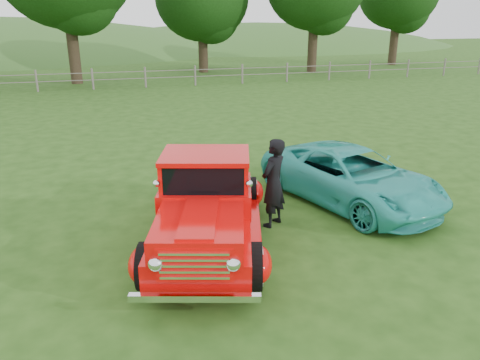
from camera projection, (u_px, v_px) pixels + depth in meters
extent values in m
plane|color=#224512|center=(271.00, 267.00, 7.96)|extent=(140.00, 140.00, 0.00)
ellipsoid|color=#2F5A21|center=(256.00, 71.00, 70.66)|extent=(72.00, 52.00, 14.00)
cube|color=#6D635C|center=(145.00, 78.00, 27.70)|extent=(48.00, 0.04, 0.04)
cube|color=#6D635C|center=(145.00, 71.00, 27.57)|extent=(48.00, 0.04, 0.04)
cylinder|color=black|center=(73.00, 44.00, 28.75)|extent=(0.70, 0.70, 4.84)
cylinder|color=black|center=(203.00, 47.00, 34.92)|extent=(0.70, 0.70, 3.74)
cylinder|color=black|center=(313.00, 42.00, 35.11)|extent=(0.70, 0.70, 4.40)
cylinder|color=black|center=(394.00, 40.00, 40.23)|extent=(0.70, 0.70, 4.18)
cylinder|color=black|center=(147.00, 266.00, 7.22)|extent=(0.44, 0.80, 0.76)
cylinder|color=black|center=(254.00, 266.00, 7.22)|extent=(0.44, 0.80, 0.76)
cylinder|color=black|center=(174.00, 194.00, 10.15)|extent=(0.44, 0.80, 0.76)
cylinder|color=black|center=(251.00, 194.00, 10.14)|extent=(0.44, 0.80, 0.76)
cube|color=red|center=(207.00, 214.00, 8.62)|extent=(2.80, 4.86, 0.44)
ellipsoid|color=red|center=(142.00, 264.00, 7.21)|extent=(0.61, 0.84, 0.54)
ellipsoid|color=red|center=(259.00, 264.00, 7.20)|extent=(0.61, 0.84, 0.54)
ellipsoid|color=red|center=(171.00, 192.00, 10.13)|extent=(0.61, 0.84, 0.54)
ellipsoid|color=red|center=(254.00, 192.00, 10.13)|extent=(0.61, 0.84, 0.54)
cube|color=red|center=(199.00, 232.00, 7.02)|extent=(1.73, 1.91, 0.42)
cube|color=red|center=(206.00, 195.00, 8.39)|extent=(1.91, 1.75, 0.44)
cube|color=black|center=(206.00, 171.00, 8.23)|extent=(1.70, 1.48, 0.50)
cube|color=red|center=(205.00, 155.00, 8.14)|extent=(1.80, 1.60, 0.08)
cube|color=red|center=(211.00, 172.00, 9.77)|extent=(1.68, 2.20, 0.45)
cube|color=white|center=(195.00, 266.00, 6.30)|extent=(1.05, 0.40, 0.50)
cube|color=white|center=(195.00, 298.00, 6.35)|extent=(1.76, 0.61, 0.10)
cube|color=white|center=(215.00, 179.00, 10.95)|extent=(1.67, 0.58, 0.10)
imported|color=#2BAFA3|center=(351.00, 176.00, 10.52)|extent=(3.33, 4.90, 1.25)
imported|color=black|center=(273.00, 183.00, 9.27)|extent=(0.78, 0.75, 1.81)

